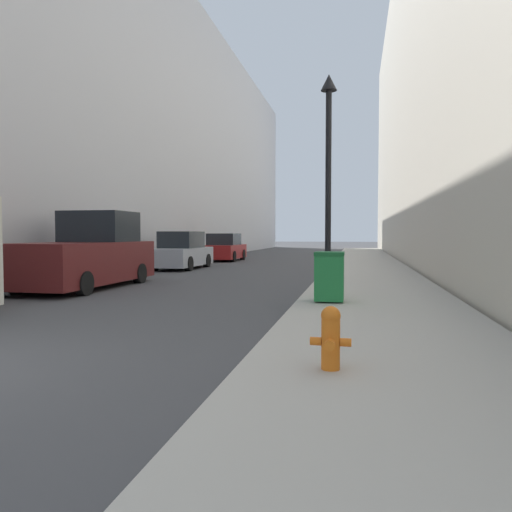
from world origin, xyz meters
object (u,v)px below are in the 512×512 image
object	(u,v)px
trash_bin	(329,276)
lamppost	(328,159)
fire_hydrant	(331,336)
pickup_truck	(87,256)
parked_sedan_near	(182,252)
parked_sedan_far	(224,248)

from	to	relation	value
trash_bin	lamppost	size ratio (longest dim) A/B	0.17
fire_hydrant	pickup_truck	distance (m)	11.20
pickup_truck	lamppost	bearing A→B (deg)	12.62
fire_hydrant	parked_sedan_near	size ratio (longest dim) A/B	0.16
fire_hydrant	trash_bin	bearing A→B (deg)	93.25
fire_hydrant	trash_bin	size ratio (longest dim) A/B	0.64
lamppost	pickup_truck	world-z (taller)	lamppost
parked_sedan_near	pickup_truck	bearing A→B (deg)	-90.10
lamppost	parked_sedan_far	xyz separation A→B (m)	(-6.92, 13.62, -3.10)
trash_bin	lamppost	world-z (taller)	lamppost
pickup_truck	parked_sedan_far	xyz separation A→B (m)	(0.13, 15.19, -0.21)
pickup_truck	trash_bin	bearing A→B (deg)	-20.44
fire_hydrant	lamppost	distance (m)	10.34
fire_hydrant	pickup_truck	bearing A→B (deg)	133.03
parked_sedan_near	parked_sedan_far	distance (m)	7.01
parked_sedan_near	parked_sedan_far	bearing A→B (deg)	89.07
pickup_truck	parked_sedan_far	world-z (taller)	pickup_truck
trash_bin	parked_sedan_near	distance (m)	13.14
lamppost	parked_sedan_near	size ratio (longest dim) A/B	1.41
pickup_truck	parked_sedan_far	size ratio (longest dim) A/B	1.35
trash_bin	parked_sedan_near	world-z (taller)	parked_sedan_near
trash_bin	parked_sedan_far	size ratio (longest dim) A/B	0.27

